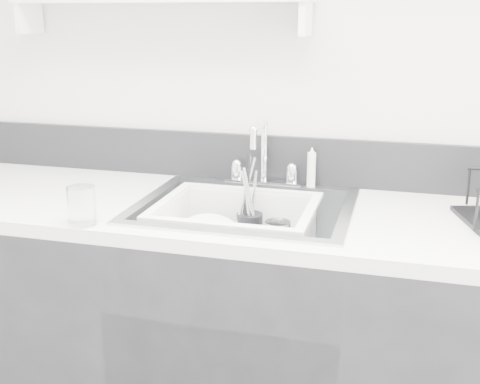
% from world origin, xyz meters
% --- Properties ---
extents(counter_run, '(3.20, 0.62, 0.92)m').
position_xyz_m(counter_run, '(0.00, 1.19, 0.46)').
color(counter_run, black).
rests_on(counter_run, ground).
extents(backsplash, '(3.20, 0.02, 0.16)m').
position_xyz_m(backsplash, '(0.00, 1.49, 1.00)').
color(backsplash, black).
rests_on(backsplash, counter_run).
extents(sink, '(0.64, 0.52, 0.20)m').
position_xyz_m(sink, '(0.00, 1.19, 0.83)').
color(sink, silver).
rests_on(sink, counter_run).
extents(faucet, '(0.26, 0.18, 0.23)m').
position_xyz_m(faucet, '(0.00, 1.44, 0.98)').
color(faucet, silver).
rests_on(faucet, counter_run).
extents(side_sprayer, '(0.03, 0.03, 0.14)m').
position_xyz_m(side_sprayer, '(0.16, 1.44, 0.99)').
color(side_sprayer, silver).
rests_on(side_sprayer, counter_run).
extents(wall_shelf, '(1.00, 0.16, 0.12)m').
position_xyz_m(wall_shelf, '(-0.35, 1.42, 1.51)').
color(wall_shelf, silver).
rests_on(wall_shelf, room_shell).
extents(wash_tub, '(0.58, 0.53, 0.18)m').
position_xyz_m(wash_tub, '(-0.02, 1.17, 0.84)').
color(wash_tub, silver).
rests_on(wash_tub, sink).
extents(plate_stack, '(0.24, 0.23, 0.09)m').
position_xyz_m(plate_stack, '(-0.10, 1.18, 0.79)').
color(plate_stack, white).
rests_on(plate_stack, wash_tub).
extents(utensil_cup, '(0.08, 0.08, 0.28)m').
position_xyz_m(utensil_cup, '(-0.00, 1.27, 0.83)').
color(utensil_cup, black).
rests_on(utensil_cup, wash_tub).
extents(ladle, '(0.26, 0.15, 0.07)m').
position_xyz_m(ladle, '(-0.04, 1.19, 0.80)').
color(ladle, silver).
rests_on(ladle, wash_tub).
extents(tumbler_in_tub, '(0.08, 0.08, 0.11)m').
position_xyz_m(tumbler_in_tub, '(0.10, 1.20, 0.82)').
color(tumbler_in_tub, white).
rests_on(tumbler_in_tub, wash_tub).
extents(tumbler_counter, '(0.09, 0.09, 0.11)m').
position_xyz_m(tumbler_counter, '(-0.39, 0.92, 0.97)').
color(tumbler_counter, white).
rests_on(tumbler_counter, counter_run).
extents(bowl_small, '(0.12, 0.12, 0.04)m').
position_xyz_m(bowl_small, '(0.09, 1.14, 0.79)').
color(bowl_small, white).
rests_on(bowl_small, wash_tub).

